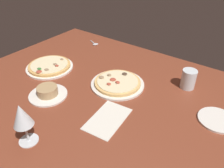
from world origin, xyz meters
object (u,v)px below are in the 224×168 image
object	(u,v)px
pizza_main	(117,83)
water_glass	(188,80)
wine_glass_near	(22,117)
paper_menu	(108,119)
ramekin_on_saucer	(48,92)
spoon	(95,44)
pizza_side	(49,66)
side_plate	(217,120)

from	to	relation	value
pizza_main	water_glass	xyz separation A→B (cm)	(-29.14, -19.06, 2.97)
wine_glass_near	paper_menu	world-z (taller)	wine_glass_near
ramekin_on_saucer	paper_menu	size ratio (longest dim) A/B	0.86
ramekin_on_saucer	spoon	xyz separation A→B (cm)	(20.41, -58.19, -1.35)
pizza_main	pizza_side	distance (cm)	41.63
side_plate	paper_menu	size ratio (longest dim) A/B	0.75
water_glass	paper_menu	world-z (taller)	water_glass
paper_menu	spoon	xyz separation A→B (cm)	(52.87, -54.37, 0.31)
pizza_main	water_glass	distance (cm)	34.95
paper_menu	water_glass	bearing A→B (deg)	-118.65
ramekin_on_saucer	spoon	bearing A→B (deg)	-70.67
wine_glass_near	side_plate	bearing A→B (deg)	-135.17
pizza_side	paper_menu	world-z (taller)	pizza_side
paper_menu	side_plate	bearing A→B (deg)	-150.37
wine_glass_near	water_glass	distance (cm)	76.71
wine_glass_near	spoon	world-z (taller)	wine_glass_near
pizza_main	side_plate	xyz separation A→B (cm)	(-48.04, -3.18, -0.75)
water_glass	paper_menu	xyz separation A→B (cm)	(17.58, 41.92, -4.02)
ramekin_on_saucer	side_plate	xyz separation A→B (cm)	(-68.93, -29.87, -1.36)
ramekin_on_saucer	water_glass	size ratio (longest dim) A/B	1.88
ramekin_on_saucer	wine_glass_near	bearing A→B (deg)	125.48
wine_glass_near	side_plate	xyz separation A→B (cm)	(-52.80, -52.50, -11.42)
ramekin_on_saucer	pizza_main	bearing A→B (deg)	-128.04
water_glass	side_plate	distance (cm)	24.96
ramekin_on_saucer	spoon	distance (cm)	61.69
pizza_side	pizza_main	bearing A→B (deg)	-167.24
water_glass	spoon	distance (cm)	71.63
water_glass	spoon	size ratio (longest dim) A/B	1.04
pizza_main	pizza_side	world-z (taller)	same
ramekin_on_saucer	water_glass	world-z (taller)	water_glass
water_glass	side_plate	xyz separation A→B (cm)	(-18.89, 15.88, -3.72)
pizza_side	ramekin_on_saucer	xyz separation A→B (cm)	(-19.72, 17.50, 0.60)
pizza_main	side_plate	bearing A→B (deg)	-176.21
pizza_main	wine_glass_near	bearing A→B (deg)	84.48
pizza_main	pizza_side	size ratio (longest dim) A/B	1.03
side_plate	spoon	size ratio (longest dim) A/B	1.69
pizza_main	spoon	xyz separation A→B (cm)	(41.30, -31.50, -0.74)
ramekin_on_saucer	wine_glass_near	size ratio (longest dim) A/B	1.06
wine_glass_near	spoon	bearing A→B (deg)	-65.67
ramekin_on_saucer	paper_menu	xyz separation A→B (cm)	(-32.45, -3.83, -1.66)
pizza_side	spoon	world-z (taller)	pizza_side
pizza_side	paper_menu	distance (cm)	53.94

